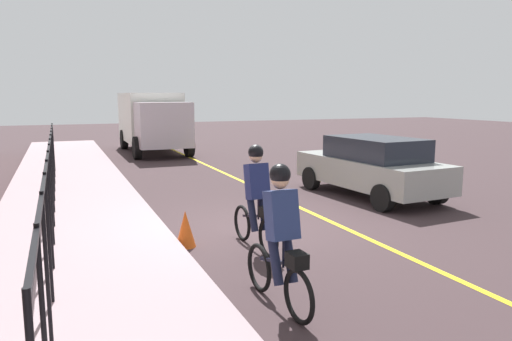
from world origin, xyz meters
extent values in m
plane|color=#382A2C|center=(0.00, 0.00, 0.00)|extent=(80.00, 80.00, 0.00)
cube|color=yellow|center=(0.00, -1.60, 0.00)|extent=(36.00, 0.12, 0.01)
cube|color=gray|center=(0.00, 3.40, 0.07)|extent=(40.00, 3.20, 0.15)
cylinder|color=black|center=(-5.18, 3.80, 0.95)|extent=(0.04, 0.04, 1.60)
cylinder|color=black|center=(-3.94, 3.80, 0.95)|extent=(0.04, 0.04, 1.60)
cylinder|color=black|center=(-2.71, 3.80, 0.95)|extent=(0.04, 0.04, 1.60)
cylinder|color=black|center=(-1.47, 3.80, 0.95)|extent=(0.04, 0.04, 1.60)
cylinder|color=black|center=(-0.24, 3.80, 0.95)|extent=(0.04, 0.04, 1.60)
cylinder|color=black|center=(1.00, 3.80, 0.95)|extent=(0.04, 0.04, 1.60)
cylinder|color=black|center=(2.24, 3.80, 0.95)|extent=(0.04, 0.04, 1.60)
cylinder|color=black|center=(3.47, 3.80, 0.95)|extent=(0.04, 0.04, 1.60)
cylinder|color=black|center=(4.71, 3.80, 0.95)|extent=(0.04, 0.04, 1.60)
cylinder|color=black|center=(5.94, 3.80, 0.95)|extent=(0.04, 0.04, 1.60)
cylinder|color=black|center=(7.18, 3.80, 0.95)|extent=(0.04, 0.04, 1.60)
cylinder|color=black|center=(8.41, 3.80, 0.95)|extent=(0.04, 0.04, 1.60)
cube|color=black|center=(1.00, 3.80, 1.70)|extent=(14.83, 0.04, 0.04)
torus|color=black|center=(-0.77, 0.60, 0.33)|extent=(0.66, 0.10, 0.66)
torus|color=black|center=(-1.82, 0.54, 0.33)|extent=(0.66, 0.10, 0.66)
cube|color=black|center=(-1.30, 0.57, 0.58)|extent=(0.93, 0.09, 0.24)
cylinder|color=black|center=(-1.45, 0.56, 0.73)|extent=(0.03, 0.03, 0.35)
cube|color=navy|center=(-1.40, 0.56, 1.21)|extent=(0.36, 0.38, 0.63)
sphere|color=tan|center=(-1.35, 0.57, 1.62)|extent=(0.22, 0.22, 0.22)
sphere|color=black|center=(-1.35, 0.57, 1.70)|extent=(0.26, 0.26, 0.26)
cylinder|color=#191E38|center=(-1.42, 0.66, 0.68)|extent=(0.34, 0.14, 0.65)
cylinder|color=#191E38|center=(-1.41, 0.46, 0.68)|extent=(0.34, 0.14, 0.65)
cube|color=black|center=(-1.77, 0.54, 0.75)|extent=(0.25, 0.21, 0.18)
torus|color=black|center=(-3.03, 1.21, 0.33)|extent=(0.66, 0.10, 0.66)
torus|color=black|center=(-4.08, 1.15, 0.33)|extent=(0.66, 0.10, 0.66)
cube|color=black|center=(-3.55, 1.18, 0.58)|extent=(0.93, 0.09, 0.24)
cylinder|color=black|center=(-3.70, 1.17, 0.73)|extent=(0.03, 0.03, 0.35)
cube|color=navy|center=(-3.65, 1.18, 1.21)|extent=(0.36, 0.38, 0.63)
sphere|color=tan|center=(-3.60, 1.18, 1.62)|extent=(0.22, 0.22, 0.22)
sphere|color=black|center=(-3.60, 1.18, 1.70)|extent=(0.26, 0.26, 0.26)
cylinder|color=#191E38|center=(-3.68, 1.28, 0.68)|extent=(0.34, 0.14, 0.65)
cylinder|color=#191E38|center=(-3.67, 1.08, 0.68)|extent=(0.34, 0.14, 0.65)
cube|color=black|center=(-4.03, 1.16, 0.75)|extent=(0.25, 0.21, 0.18)
cube|color=#969994|center=(1.65, -3.92, 0.67)|extent=(4.52, 2.12, 0.70)
cube|color=#1E232D|center=(1.45, -3.93, 1.30)|extent=(2.57, 1.76, 0.56)
cylinder|color=black|center=(3.07, -2.96, 0.32)|extent=(0.65, 0.27, 0.64)
cylinder|color=black|center=(3.20, -4.66, 0.32)|extent=(0.65, 0.27, 0.64)
cylinder|color=black|center=(0.09, -3.18, 0.32)|extent=(0.65, 0.27, 0.64)
cylinder|color=black|center=(0.22, -4.88, 0.32)|extent=(0.65, 0.27, 0.64)
cube|color=white|center=(14.99, -0.53, 1.63)|extent=(4.77, 2.41, 2.30)
cube|color=#C1B4BE|center=(11.57, -0.53, 1.43)|extent=(1.83, 2.21, 1.90)
cylinder|color=black|center=(11.70, -1.65, 0.48)|extent=(0.96, 0.30, 0.96)
cylinder|color=black|center=(11.71, 0.59, 0.48)|extent=(0.96, 0.30, 0.96)
cylinder|color=black|center=(16.04, -1.66, 0.48)|extent=(0.96, 0.30, 0.96)
cylinder|color=black|center=(16.05, 0.58, 0.48)|extent=(0.96, 0.30, 0.96)
cone|color=#E55818|center=(-0.75, 1.66, 0.32)|extent=(0.36, 0.36, 0.65)
camera|label=1|loc=(-8.76, 3.62, 2.62)|focal=33.68mm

